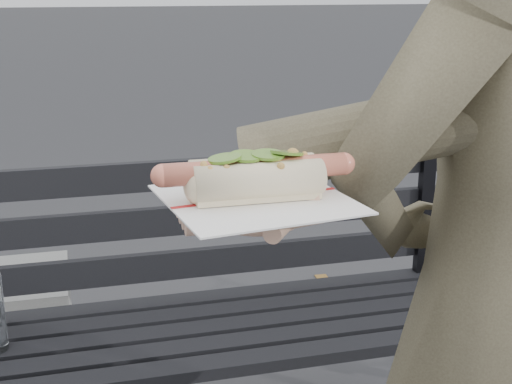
% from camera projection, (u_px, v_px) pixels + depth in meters
% --- Properties ---
extents(park_bench, '(1.50, 0.44, 0.88)m').
position_uv_depth(park_bench, '(207.00, 298.00, 1.89)').
color(park_bench, black).
rests_on(park_bench, ground).
extents(person, '(0.69, 0.54, 1.69)m').
position_uv_depth(person, '(503.00, 325.00, 1.04)').
color(person, '#46402F').
rests_on(person, ground).
extents(held_hotdog, '(0.63, 0.32, 0.20)m').
position_uv_depth(held_hotdog, '(396.00, 139.00, 0.87)').
color(held_hotdog, '#46402F').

